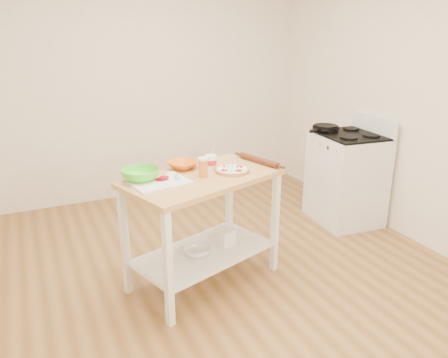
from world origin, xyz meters
TOP-DOWN VIEW (x-y plane):
  - room_shell at (0.00, 0.00)m, footprint 4.04×4.54m
  - prep_island at (-0.12, 0.08)m, footprint 1.31×0.97m
  - gas_stove at (1.70, 0.57)m, footprint 0.66×0.75m
  - skillet at (1.55, 0.79)m, footprint 0.41×0.27m
  - pizza at (0.12, 0.07)m, footprint 0.27×0.27m
  - cutting_board at (-0.46, 0.07)m, footprint 0.45×0.37m
  - spatula at (-0.32, 0.10)m, footprint 0.07×0.15m
  - knife at (-0.53, 0.18)m, footprint 0.27×0.06m
  - orange_bowl at (-0.19, 0.32)m, footprint 0.32×0.32m
  - green_bowl at (-0.57, 0.17)m, footprint 0.38×0.38m
  - beer_pint at (-0.12, 0.07)m, footprint 0.07×0.07m
  - yogurt_tub at (0.01, 0.22)m, footprint 0.09×0.09m
  - rolling_pin at (0.42, 0.18)m, footprint 0.16×0.42m
  - shelf_glass_bowl at (-0.19, 0.05)m, footprint 0.24×0.24m
  - shelf_bin at (0.09, 0.13)m, footprint 0.17×0.17m

SIDE VIEW (x-z plane):
  - shelf_glass_bowl at x=-0.19m, z-range 0.26..0.33m
  - shelf_bin at x=0.09m, z-range 0.26..0.39m
  - gas_stove at x=1.70m, z-range -0.08..1.03m
  - prep_island at x=-0.12m, z-range 0.20..1.10m
  - cutting_board at x=-0.46m, z-range 0.89..0.93m
  - pizza at x=0.12m, z-range 0.89..0.94m
  - spatula at x=-0.32m, z-range 0.91..0.92m
  - knife at x=-0.53m, z-range 0.91..0.92m
  - rolling_pin at x=0.42m, z-range 0.90..0.95m
  - orange_bowl at x=-0.19m, z-range 0.90..0.96m
  - green_bowl at x=-0.57m, z-range 0.90..0.99m
  - yogurt_tub at x=0.01m, z-range 0.86..1.06m
  - beer_pint at x=-0.12m, z-range 0.90..1.05m
  - skillet at x=1.55m, z-range 0.96..0.99m
  - room_shell at x=0.00m, z-range -0.02..2.72m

